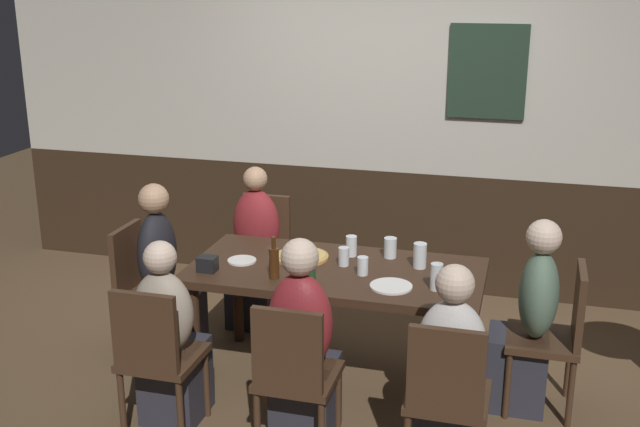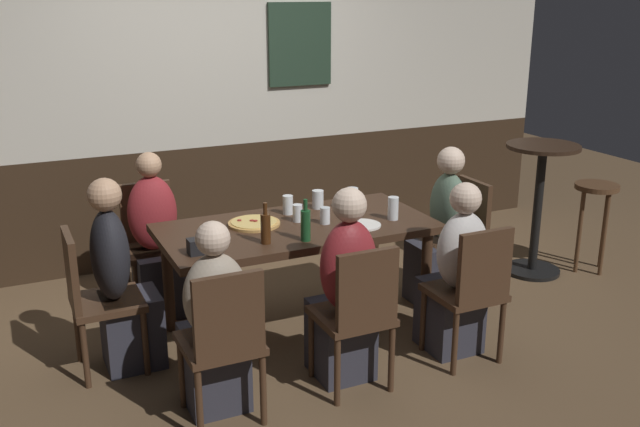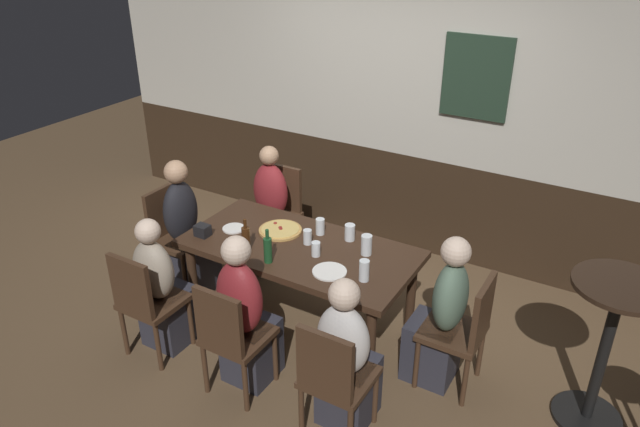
% 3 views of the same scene
% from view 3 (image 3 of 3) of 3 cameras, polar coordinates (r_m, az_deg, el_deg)
% --- Properties ---
extents(ground_plane, '(12.00, 12.00, 0.00)m').
position_cam_3_polar(ground_plane, '(4.84, -1.85, -10.72)').
color(ground_plane, brown).
extents(wall_back, '(6.40, 0.13, 2.60)m').
position_cam_3_polar(wall_back, '(5.54, 7.26, 9.42)').
color(wall_back, '#332316').
rests_on(wall_back, ground_plane).
extents(dining_table, '(1.75, 0.86, 0.74)m').
position_cam_3_polar(dining_table, '(4.46, -1.97, -4.03)').
color(dining_table, '#382316').
rests_on(dining_table, ground_plane).
extents(chair_head_east, '(0.40, 0.40, 0.88)m').
position_cam_3_polar(chair_head_east, '(4.12, 13.66, -10.58)').
color(chair_head_east, '#422B1C').
rests_on(chair_head_east, ground_plane).
extents(chair_left_near, '(0.40, 0.40, 0.88)m').
position_cam_3_polar(chair_left_near, '(4.45, -16.43, -7.91)').
color(chair_left_near, '#422B1C').
rests_on(chair_left_near, ground_plane).
extents(chair_left_far, '(0.40, 0.40, 0.88)m').
position_cam_3_polar(chair_left_far, '(5.53, -4.00, 0.54)').
color(chair_left_far, '#422B1C').
rests_on(chair_left_far, ground_plane).
extents(chair_mid_near, '(0.40, 0.40, 0.88)m').
position_cam_3_polar(chair_mid_near, '(4.00, -8.56, -11.40)').
color(chair_mid_near, '#422B1C').
rests_on(chair_mid_near, ground_plane).
extents(chair_head_west, '(0.40, 0.40, 0.88)m').
position_cam_3_polar(chair_head_west, '(5.26, -13.90, -1.73)').
color(chair_head_west, '#422B1C').
rests_on(chair_head_west, ground_plane).
extents(chair_right_near, '(0.40, 0.40, 0.88)m').
position_cam_3_polar(chair_right_near, '(3.66, 1.29, -15.35)').
color(chair_right_near, '#422B1C').
rests_on(chair_right_near, ground_plane).
extents(person_head_east, '(0.37, 0.34, 1.14)m').
position_cam_3_polar(person_head_east, '(4.17, 11.50, -10.12)').
color(person_head_east, '#2D2D38').
rests_on(person_head_east, ground_plane).
extents(person_left_near, '(0.34, 0.37, 1.08)m').
position_cam_3_polar(person_left_near, '(4.56, -14.89, -7.39)').
color(person_left_near, '#2D2D38').
rests_on(person_left_near, ground_plane).
extents(person_left_far, '(0.34, 0.37, 1.14)m').
position_cam_3_polar(person_left_far, '(5.42, -4.96, -0.30)').
color(person_left_far, '#2D2D38').
rests_on(person_left_far, ground_plane).
extents(person_mid_near, '(0.34, 0.37, 1.17)m').
position_cam_3_polar(person_mid_near, '(4.10, -7.14, -10.25)').
color(person_mid_near, '#2D2D38').
rests_on(person_mid_near, ground_plane).
extents(person_head_west, '(0.37, 0.34, 1.18)m').
position_cam_3_polar(person_head_west, '(5.16, -12.60, -2.16)').
color(person_head_west, '#2D2D38').
rests_on(person_head_west, ground_plane).
extents(person_right_near, '(0.34, 0.37, 1.11)m').
position_cam_3_polar(person_right_near, '(3.79, 2.54, -14.24)').
color(person_right_near, '#2D2D38').
rests_on(person_right_near, ground_plane).
extents(pizza, '(0.34, 0.34, 0.03)m').
position_cam_3_polar(pizza, '(4.62, -3.83, -1.59)').
color(pizza, tan).
rests_on(pizza, dining_table).
extents(beer_glass_tall, '(0.06, 0.06, 0.11)m').
position_cam_3_polar(beer_glass_tall, '(4.43, -1.21, -2.35)').
color(beer_glass_tall, silver).
rests_on(beer_glass_tall, dining_table).
extents(pint_glass_amber, '(0.08, 0.08, 0.15)m').
position_cam_3_polar(pint_glass_amber, '(4.30, 4.48, -3.12)').
color(pint_glass_amber, silver).
rests_on(pint_glass_amber, dining_table).
extents(highball_clear, '(0.07, 0.07, 0.11)m').
position_cam_3_polar(highball_clear, '(4.28, -0.40, -3.50)').
color(highball_clear, silver).
rests_on(highball_clear, dining_table).
extents(tumbler_short, '(0.07, 0.07, 0.13)m').
position_cam_3_polar(tumbler_short, '(4.55, 0.01, -1.35)').
color(tumbler_short, silver).
rests_on(tumbler_short, dining_table).
extents(pint_glass_stout, '(0.08, 0.08, 0.13)m').
position_cam_3_polar(pint_glass_stout, '(4.48, 2.88, -1.90)').
color(pint_glass_stout, silver).
rests_on(pint_glass_stout, dining_table).
extents(beer_glass_half, '(0.07, 0.07, 0.15)m').
position_cam_3_polar(beer_glass_half, '(4.01, 4.26, -5.57)').
color(beer_glass_half, silver).
rests_on(beer_glass_half, dining_table).
extents(beer_bottle_green, '(0.06, 0.06, 0.26)m').
position_cam_3_polar(beer_bottle_green, '(4.19, -5.03, -3.45)').
color(beer_bottle_green, '#194723').
rests_on(beer_bottle_green, dining_table).
extents(beer_bottle_brown, '(0.06, 0.06, 0.25)m').
position_cam_3_polar(beer_bottle_brown, '(4.36, -7.12, -2.35)').
color(beer_bottle_brown, '#42230F').
rests_on(beer_bottle_brown, dining_table).
extents(plate_white_large, '(0.24, 0.24, 0.01)m').
position_cam_3_polar(plate_white_large, '(4.11, 0.92, -5.59)').
color(plate_white_large, white).
rests_on(plate_white_large, dining_table).
extents(plate_white_small, '(0.18, 0.18, 0.01)m').
position_cam_3_polar(plate_white_small, '(4.69, -8.28, -1.43)').
color(plate_white_small, white).
rests_on(plate_white_small, dining_table).
extents(condiment_caddy, '(0.11, 0.09, 0.09)m').
position_cam_3_polar(condiment_caddy, '(4.62, -11.21, -1.61)').
color(condiment_caddy, black).
rests_on(condiment_caddy, dining_table).
extents(side_bar_table, '(0.56, 0.56, 1.05)m').
position_cam_3_polar(side_bar_table, '(4.09, 25.77, -11.16)').
color(side_bar_table, black).
rests_on(side_bar_table, ground_plane).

